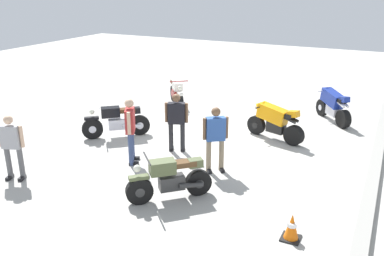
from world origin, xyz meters
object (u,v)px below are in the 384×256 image
(motorcycle_black_cruiser, at_px, (116,121))
(person_in_red_shirt, at_px, (130,126))
(motorcycle_orange_sportbike, at_px, (275,121))
(motorcycle_blue_sportbike, at_px, (333,105))
(person_in_black_shirt, at_px, (177,119))
(person_in_gray_shirt, at_px, (12,143))
(person_in_blue_shirt, at_px, (215,135))
(motorcycle_cream_vintage, at_px, (177,93))
(motorcycle_olive_vintage, at_px, (170,179))
(traffic_cone, at_px, (292,227))

(motorcycle_black_cruiser, bearing_deg, person_in_red_shirt, 96.68)
(motorcycle_orange_sportbike, height_order, motorcycle_black_cruiser, motorcycle_orange_sportbike)
(motorcycle_blue_sportbike, distance_m, motorcycle_black_cruiser, 7.34)
(person_in_black_shirt, distance_m, person_in_gray_shirt, 4.27)
(person_in_blue_shirt, xyz_separation_m, person_in_gray_shirt, (2.58, -4.21, -0.05))
(motorcycle_cream_vintage, height_order, person_in_gray_shirt, person_in_gray_shirt)
(motorcycle_orange_sportbike, height_order, person_in_red_shirt, person_in_red_shirt)
(person_in_blue_shirt, bearing_deg, person_in_black_shirt, -152.10)
(motorcycle_orange_sportbike, distance_m, person_in_red_shirt, 4.49)
(motorcycle_cream_vintage, relative_size, person_in_red_shirt, 0.91)
(motorcycle_olive_vintage, xyz_separation_m, person_in_black_shirt, (-2.49, -1.17, 0.48))
(motorcycle_orange_sportbike, distance_m, traffic_cone, 5.26)
(motorcycle_blue_sportbike, distance_m, person_in_blue_shirt, 5.82)
(motorcycle_orange_sportbike, xyz_separation_m, person_in_red_shirt, (3.37, -2.93, 0.43))
(motorcycle_black_cruiser, distance_m, person_in_blue_shirt, 3.83)
(motorcycle_orange_sportbike, relative_size, traffic_cone, 3.62)
(motorcycle_cream_vintage, distance_m, motorcycle_olive_vintage, 7.41)
(motorcycle_cream_vintage, xyz_separation_m, motorcycle_olive_vintage, (6.59, 3.40, 0.00))
(motorcycle_blue_sportbike, bearing_deg, motorcycle_olive_vintage, 122.22)
(person_in_blue_shirt, bearing_deg, motorcycle_orange_sportbike, 128.80)
(person_in_black_shirt, bearing_deg, motorcycle_blue_sportbike, -58.44)
(motorcycle_blue_sportbike, relative_size, person_in_blue_shirt, 0.96)
(person_in_blue_shirt, relative_size, person_in_black_shirt, 1.00)
(traffic_cone, bearing_deg, person_in_black_shirt, -125.26)
(motorcycle_blue_sportbike, xyz_separation_m, person_in_blue_shirt, (5.43, -2.06, 0.38))
(motorcycle_black_cruiser, distance_m, person_in_black_shirt, 2.27)
(motorcycle_black_cruiser, bearing_deg, person_in_black_shirt, 134.99)
(person_in_black_shirt, bearing_deg, person_in_red_shirt, 128.17)
(motorcycle_orange_sportbike, relative_size, person_in_blue_shirt, 1.13)
(motorcycle_cream_vintage, xyz_separation_m, motorcycle_black_cruiser, (3.93, 0.01, 0.03))
(motorcycle_cream_vintage, height_order, traffic_cone, motorcycle_cream_vintage)
(person_in_blue_shirt, distance_m, person_in_gray_shirt, 4.94)
(motorcycle_blue_sportbike, bearing_deg, motorcycle_black_cruiser, 88.75)
(motorcycle_blue_sportbike, bearing_deg, person_in_black_shirt, 103.56)
(motorcycle_orange_sportbike, bearing_deg, traffic_cone, 126.99)
(motorcycle_orange_sportbike, distance_m, person_in_black_shirt, 3.11)
(motorcycle_cream_vintage, distance_m, person_in_gray_shirt, 7.42)
(person_in_gray_shirt, bearing_deg, motorcycle_cream_vintage, 155.56)
(person_in_blue_shirt, bearing_deg, traffic_cone, 12.97)
(motorcycle_blue_sportbike, distance_m, person_in_red_shirt, 7.32)
(motorcycle_orange_sportbike, bearing_deg, motorcycle_black_cruiser, 41.66)
(motorcycle_cream_vintage, bearing_deg, traffic_cone, 2.37)
(person_in_red_shirt, height_order, person_in_black_shirt, person_in_red_shirt)
(motorcycle_cream_vintage, relative_size, traffic_cone, 3.03)
(person_in_black_shirt, distance_m, traffic_cone, 4.90)
(traffic_cone, bearing_deg, person_in_gray_shirt, -85.90)
(person_in_black_shirt, bearing_deg, person_in_gray_shirt, 118.67)
(person_in_red_shirt, relative_size, person_in_gray_shirt, 1.08)
(motorcycle_orange_sportbike, xyz_separation_m, motorcycle_olive_vintage, (4.64, -1.05, -0.11))
(motorcycle_black_cruiser, relative_size, traffic_cone, 3.14)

